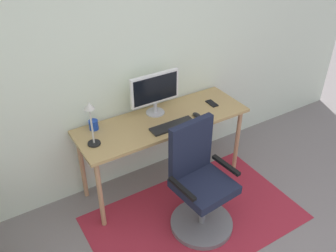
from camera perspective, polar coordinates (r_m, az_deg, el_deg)
name	(u,v)px	position (r m, az deg, el deg)	size (l,w,h in m)	color
wall_back	(128,57)	(3.37, -6.25, 10.73)	(6.00, 0.10, 2.60)	silver
area_rug	(195,218)	(3.50, 4.28, -14.25)	(1.91, 1.17, 0.01)	maroon
desk	(163,126)	(3.44, -0.76, -0.07)	(1.66, 0.56, 0.77)	tan
monitor	(155,90)	(3.38, -2.09, 5.63)	(0.50, 0.18, 0.41)	#B2B2B7
keyboard	(173,126)	(3.29, 0.75, 0.05)	(0.43, 0.13, 0.02)	black
computer_mouse	(197,115)	(3.44, 4.55, 1.71)	(0.06, 0.10, 0.03)	black
coffee_cup	(94,125)	(3.31, -11.66, 0.17)	(0.08, 0.08, 0.09)	#173AA1
cell_phone	(212,103)	(3.68, 6.94, 3.57)	(0.07, 0.14, 0.01)	black
desk_lamp	(91,118)	(2.99, -12.11, 1.29)	(0.11, 0.11, 0.41)	black
office_chair	(200,190)	(3.19, 5.00, -9.97)	(0.57, 0.57, 1.03)	slate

